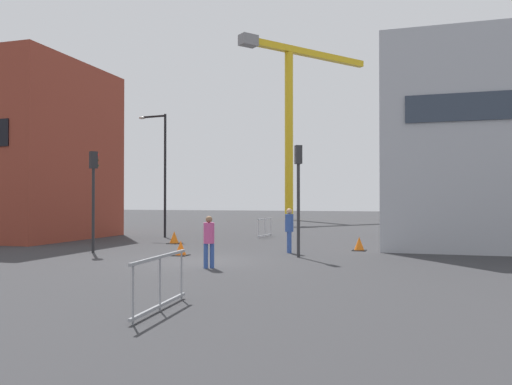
{
  "coord_description": "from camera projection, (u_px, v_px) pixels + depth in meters",
  "views": [
    {
      "loc": [
        7.05,
        -16.7,
        2.17
      ],
      "look_at": [
        0.0,
        6.94,
        2.52
      ],
      "focal_mm": 35.72,
      "sensor_mm": 36.0,
      "label": 1
    }
  ],
  "objects": [
    {
      "name": "safety_barrier_left_run",
      "position": [
        265.0,
        227.0,
        29.56
      ],
      "size": [
        0.26,
        2.26,
        1.08
      ],
      "color": "#B2B5BA",
      "rests_on": "ground"
    },
    {
      "name": "traffic_light_near",
      "position": [
        298.0,
        182.0,
        19.18
      ],
      "size": [
        0.34,
        0.39,
        4.22
      ],
      "color": "#2D2D30",
      "rests_on": "ground"
    },
    {
      "name": "streetlamp_tall",
      "position": [
        162.0,
        164.0,
        29.38
      ],
      "size": [
        1.86,
        0.36,
        7.11
      ],
      "color": "black",
      "rests_on": "ground"
    },
    {
      "name": "construction_crane",
      "position": [
        292.0,
        100.0,
        55.14
      ],
      "size": [
        11.6,
        13.97,
        19.02
      ],
      "color": "gold",
      "rests_on": "ground"
    },
    {
      "name": "traffic_cone_striped",
      "position": [
        359.0,
        244.0,
        21.64
      ],
      "size": [
        0.58,
        0.58,
        0.59
      ],
      "color": "black",
      "rests_on": "ground"
    },
    {
      "name": "pedestrian_walking",
      "position": [
        289.0,
        227.0,
        20.71
      ],
      "size": [
        0.34,
        0.34,
        1.82
      ],
      "color": "#33519E",
      "rests_on": "ground"
    },
    {
      "name": "traffic_cone_on_verge",
      "position": [
        174.0,
        238.0,
        25.08
      ],
      "size": [
        0.61,
        0.61,
        0.62
      ],
      "color": "black",
      "rests_on": "ground"
    },
    {
      "name": "traffic_light_verge",
      "position": [
        94.0,
        185.0,
        20.9
      ],
      "size": [
        0.35,
        0.39,
        4.15
      ],
      "color": "#232326",
      "rests_on": "ground"
    },
    {
      "name": "ground",
      "position": [
        200.0,
        261.0,
        17.98
      ],
      "size": [
        160.0,
        160.0,
        0.0
      ],
      "primitive_type": "plane",
      "color": "#333335"
    },
    {
      "name": "traffic_cone_orange",
      "position": [
        181.0,
        249.0,
        19.74
      ],
      "size": [
        0.57,
        0.57,
        0.58
      ],
      "color": "black",
      "rests_on": "ground"
    },
    {
      "name": "safety_barrier_right_run",
      "position": [
        160.0,
        282.0,
        9.94
      ],
      "size": [
        0.21,
        2.53,
        1.08
      ],
      "color": "gray",
      "rests_on": "ground"
    },
    {
      "name": "pedestrian_waiting",
      "position": [
        209.0,
        238.0,
        16.1
      ],
      "size": [
        0.34,
        0.34,
        1.65
      ],
      "color": "#33519E",
      "rests_on": "ground"
    },
    {
      "name": "brick_building",
      "position": [
        19.0,
        153.0,
        28.7
      ],
      "size": [
        8.48,
        8.3,
        9.63
      ],
      "color": "brown",
      "rests_on": "ground"
    }
  ]
}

